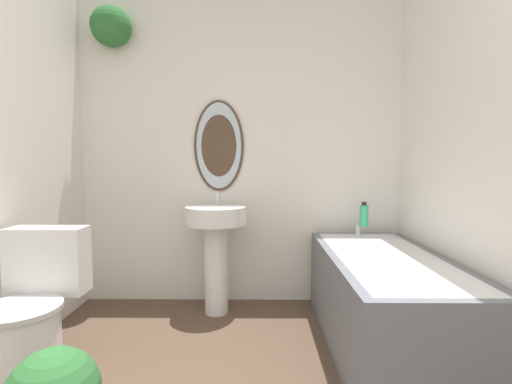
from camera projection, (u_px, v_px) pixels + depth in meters
wall_back at (232, 143)px, 2.93m from camera, size 2.62×0.30×2.40m
wall_right at (511, 143)px, 1.66m from camera, size 0.06×2.60×2.40m
toilet at (29, 322)px, 1.82m from camera, size 0.40×0.53×0.77m
pedestal_sink at (216, 239)px, 2.71m from camera, size 0.44×0.44×0.89m
bathtub at (385, 300)px, 2.20m from camera, size 0.67×1.46×0.64m
shampoo_bottle at (364, 215)px, 2.74m from camera, size 0.06×0.06×0.18m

